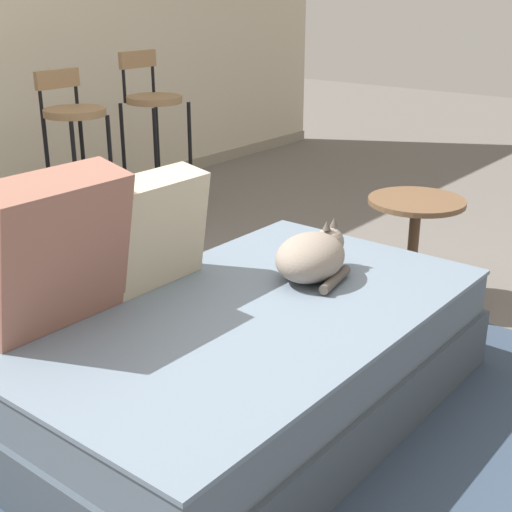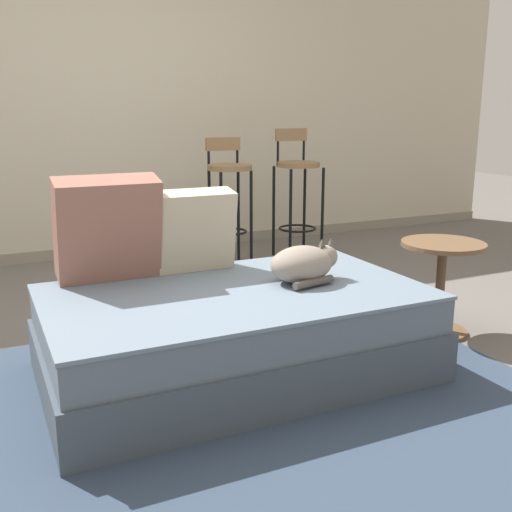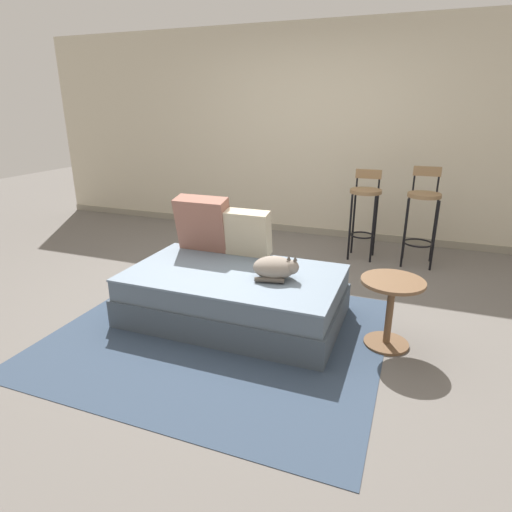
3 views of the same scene
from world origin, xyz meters
TOP-DOWN VIEW (x-y plane):
  - ground_plane at (0.00, 0.00)m, footprint 16.00×16.00m
  - wall_back_panel at (0.00, 2.25)m, footprint 8.00×0.10m
  - wall_baseboard_trim at (0.00, 2.20)m, footprint 8.00×0.02m
  - area_rug at (0.00, -0.70)m, footprint 2.40×2.12m
  - couch at (0.00, -0.40)m, footprint 1.71×1.02m
  - throw_pillow_corner at (-0.47, 0.01)m, footprint 0.47×0.26m
  - throw_pillow_middle at (-0.04, 0.01)m, footprint 0.39×0.20m
  - cat at (0.35, -0.41)m, footprint 0.37×0.30m
  - bar_stool_near_window at (0.76, 1.48)m, footprint 0.34×0.34m
  - bar_stool_by_doorway at (1.36, 1.48)m, footprint 0.34×0.34m
  - side_table at (1.20, -0.39)m, footprint 0.44×0.44m

SIDE VIEW (x-z plane):
  - ground_plane at x=0.00m, z-range 0.00..0.00m
  - area_rug at x=0.00m, z-range 0.00..0.01m
  - wall_baseboard_trim at x=0.00m, z-range 0.00..0.09m
  - couch at x=0.00m, z-range 0.00..0.41m
  - side_table at x=1.20m, z-range 0.08..0.59m
  - cat at x=0.35m, z-range 0.39..0.59m
  - throw_pillow_middle at x=-0.04m, z-range 0.40..0.81m
  - bar_stool_by_doorway at x=1.36m, z-range 0.09..1.14m
  - bar_stool_near_window at x=0.76m, z-range 0.14..1.12m
  - throw_pillow_corner at x=-0.47m, z-range 0.40..0.90m
  - wall_back_panel at x=0.00m, z-range 0.00..2.60m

